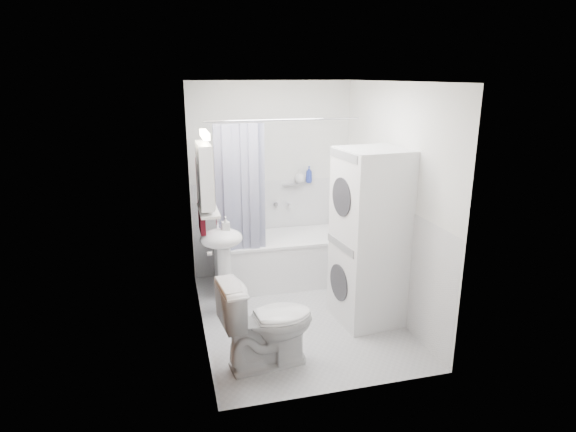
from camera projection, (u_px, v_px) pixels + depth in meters
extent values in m
plane|color=#B7B8BC|center=(299.00, 316.00, 5.10)|extent=(2.60, 2.60, 0.00)
plane|color=silver|center=(271.00, 180.00, 5.97)|extent=(2.00, 0.00, 2.00)
plane|color=silver|center=(347.00, 252.00, 3.55)|extent=(2.00, 0.00, 2.00)
plane|color=silver|center=(198.00, 214.00, 4.52)|extent=(0.00, 2.60, 2.60)
plane|color=silver|center=(392.00, 201.00, 5.00)|extent=(0.00, 2.60, 2.60)
plane|color=white|center=(301.00, 81.00, 4.42)|extent=(2.60, 2.60, 0.00)
plane|color=white|center=(272.00, 227.00, 6.13)|extent=(1.98, 0.00, 1.98)
plane|color=white|center=(202.00, 273.00, 4.69)|extent=(0.00, 2.58, 2.58)
plane|color=white|center=(388.00, 255.00, 5.17)|extent=(0.00, 2.58, 2.58)
plane|color=brown|center=(210.00, 268.00, 3.77)|extent=(0.00, 2.00, 2.00)
cylinder|color=silver|center=(210.00, 254.00, 4.08)|extent=(0.04, 0.04, 0.04)
cube|color=white|center=(278.00, 261.00, 5.87)|extent=(1.50, 0.70, 0.55)
cube|color=white|center=(278.00, 238.00, 5.79)|extent=(1.52, 0.72, 0.03)
cube|color=silver|center=(278.00, 247.00, 5.83)|extent=(1.32, 0.52, 0.20)
cylinder|color=silver|center=(287.00, 204.00, 6.05)|extent=(0.04, 0.12, 0.04)
cylinder|color=silver|center=(284.00, 120.00, 5.11)|extent=(1.70, 0.02, 0.02)
cube|color=#151A4B|center=(220.00, 192.00, 5.15)|extent=(0.10, 0.02, 1.45)
cube|color=#151A4B|center=(229.00, 192.00, 5.17)|extent=(0.10, 0.02, 1.45)
cube|color=#151A4B|center=(237.00, 191.00, 5.20)|extent=(0.10, 0.02, 1.45)
cube|color=#151A4B|center=(245.00, 191.00, 5.22)|extent=(0.10, 0.02, 1.45)
cube|color=#151A4B|center=(253.00, 190.00, 5.24)|extent=(0.10, 0.02, 1.45)
cube|color=#151A4B|center=(262.00, 190.00, 5.26)|extent=(0.10, 0.02, 1.45)
ellipsoid|color=white|center=(221.00, 238.00, 4.92)|extent=(0.44, 0.37, 0.20)
cylinder|color=white|center=(225.00, 281.00, 5.06)|extent=(0.14, 0.14, 0.75)
cylinder|color=silver|center=(217.00, 223.00, 5.01)|extent=(0.03, 0.03, 0.14)
cylinder|color=silver|center=(217.00, 219.00, 4.96)|extent=(0.02, 0.10, 0.02)
cube|color=white|center=(204.00, 175.00, 4.54)|extent=(0.12, 0.50, 0.60)
cube|color=white|center=(211.00, 175.00, 4.55)|extent=(0.01, 0.47, 0.57)
cube|color=#FFEABF|center=(205.00, 134.00, 4.44)|extent=(0.06, 0.45, 0.06)
cube|color=silver|center=(208.00, 210.00, 4.64)|extent=(0.18, 0.54, 0.02)
cube|color=silver|center=(291.00, 184.00, 5.99)|extent=(0.22, 0.06, 0.02)
cube|color=#5B111F|center=(201.00, 196.00, 4.84)|extent=(0.05, 0.31, 0.74)
cube|color=#5B111F|center=(202.00, 163.00, 4.75)|extent=(0.03, 0.28, 0.08)
cylinder|color=silver|center=(198.00, 159.00, 4.73)|extent=(0.02, 0.04, 0.02)
cube|color=white|center=(368.00, 278.00, 4.94)|extent=(0.69, 0.69, 0.89)
cylinder|color=#2D2D33|center=(339.00, 282.00, 4.87)|extent=(0.06, 0.38, 0.38)
cube|color=gray|center=(340.00, 245.00, 4.76)|extent=(0.07, 0.57, 0.08)
cube|color=white|center=(373.00, 194.00, 4.69)|extent=(0.69, 0.69, 0.89)
cylinder|color=#2D2D33|center=(342.00, 197.00, 4.62)|extent=(0.06, 0.38, 0.38)
cube|color=gray|center=(343.00, 156.00, 4.51)|extent=(0.07, 0.57, 0.08)
imported|color=white|center=(267.00, 323.00, 4.15)|extent=(0.87, 0.56, 0.81)
imported|color=gray|center=(226.00, 229.00, 4.89)|extent=(0.08, 0.17, 0.08)
imported|color=gray|center=(210.00, 210.00, 4.49)|extent=(0.07, 0.18, 0.07)
imported|color=gray|center=(207.00, 201.00, 4.74)|extent=(0.10, 0.09, 0.10)
imported|color=gray|center=(300.00, 178.00, 5.99)|extent=(0.13, 0.17, 0.13)
imported|color=#26389A|center=(309.00, 179.00, 6.03)|extent=(0.08, 0.21, 0.08)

